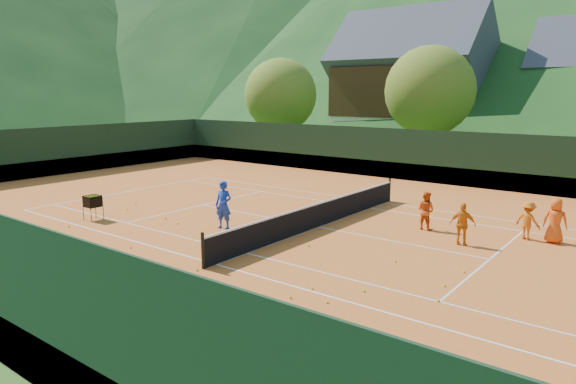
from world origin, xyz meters
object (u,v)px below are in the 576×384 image
Objects in this scene: ball_hopper at (93,202)px; chalet_left at (410,86)px; tennis_net at (318,214)px; coach at (224,205)px; student_d at (528,221)px; student_a at (426,211)px; student_c at (555,221)px; student_b at (463,224)px.

ball_hopper is 35.01m from chalet_left.
tennis_net is 12.07× the size of ball_hopper.
student_d is at bearing 15.93° from coach.
tennis_net is (2.72, 2.36, -0.41)m from coach.
coach is at bearing 45.99° from student_a.
student_d is (3.38, 0.88, -0.04)m from student_a.
ball_hopper is at bearing -149.66° from tennis_net.
student_c is (10.31, 5.54, -0.13)m from coach.
student_d is at bearing 24.33° from tennis_net.
coach is 5.61m from ball_hopper.
student_b is at bearing 11.04° from tennis_net.
student_b is 0.10× the size of chalet_left.
tennis_net is (-6.76, -3.05, -0.18)m from student_d.
tennis_net is 0.87× the size of chalet_left.
student_c is at bearing -56.74° from chalet_left.
chalet_left is (-2.14, 34.60, 4.88)m from ball_hopper.
chalet_left reaches higher than student_b.
student_c reaches higher than ball_hopper.
student_c is 1.15× the size of student_d.
coach is at bearing -77.31° from chalet_left.
student_b is 14.18m from ball_hopper.
student_a is at bearing -47.77° from student_b.
student_c reaches higher than student_a.
student_c is (4.21, 1.00, 0.06)m from student_a.
chalet_left is at bearing -77.05° from student_b.
chalet_left reaches higher than student_d.
student_c is 32.44m from chalet_left.
student_c is at bearing -157.30° from student_a.
coach is 1.17× the size of student_c.
chalet_left reaches higher than tennis_net.
student_d is at bearing 4.44° from student_c.
student_d reaches higher than tennis_net.
student_c reaches higher than student_d.
student_d is (9.47, 5.41, -0.23)m from coach.
student_c is 0.13× the size of tennis_net.
student_d is 1.36× the size of ball_hopper.
coach reaches higher than student_b.
student_a is at bearing 32.82° from tennis_net.
student_a is at bearing 22.86° from coach.
student_b is 5.27m from tennis_net.
chalet_left is at bearing 93.54° from ball_hopper.
student_b is at bearing -62.38° from chalet_left.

